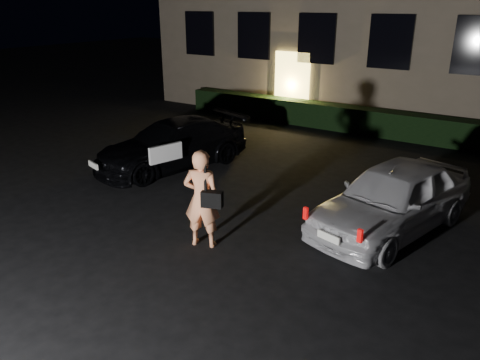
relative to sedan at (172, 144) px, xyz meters
The scene contains 5 objects.
ground 5.58m from the sedan, 49.78° to the right, with size 80.00×80.00×0.00m, color black.
hedge 7.22m from the sedan, 60.23° to the left, with size 15.00×0.70×0.85m, color black.
sedan is the anchor object (origin of this frame).
hatch 6.08m from the sedan, ahead, with size 2.57×4.26×1.36m.
man 4.54m from the sedan, 41.94° to the right, with size 0.85×0.64×1.83m.
Camera 1 is at (4.58, -4.82, 4.21)m, focal length 35.00 mm.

